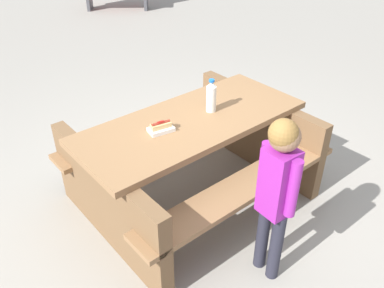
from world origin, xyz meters
name	(u,v)px	position (x,y,z in m)	size (l,w,h in m)	color
ground_plane	(192,195)	(0.00, 0.00, 0.00)	(30.00, 30.00, 0.00)	gray
picnic_table	(192,152)	(0.00, 0.00, 0.44)	(2.16, 1.91, 0.75)	olive
soda_bottle	(211,97)	(-0.19, 0.06, 0.87)	(0.08, 0.08, 0.27)	silver
hotdog_tray	(161,128)	(0.27, -0.10, 0.78)	(0.21, 0.18, 0.08)	white
child_in_coat	(278,183)	(0.42, 0.84, 0.76)	(0.22, 0.28, 1.19)	#262633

